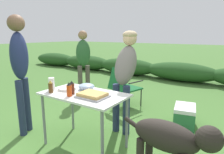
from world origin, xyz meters
TOP-DOWN VIEW (x-y plane):
  - ground_plane at (0.00, 0.00)m, footprint 60.00×60.00m
  - shrub_hedge at (-0.00, 4.68)m, footprint 14.40×0.90m
  - folding_table at (0.00, 0.00)m, footprint 1.10×0.64m
  - food_tray at (0.19, -0.06)m, footprint 0.36×0.28m
  - plate_stack at (-0.31, 0.01)m, footprint 0.25×0.25m
  - mixing_bowl at (-0.09, 0.16)m, footprint 0.22×0.22m
  - paper_cup_stack at (-0.45, -0.13)m, footprint 0.08×0.08m
  - hot_sauce_bottle at (-0.08, -0.18)m, footprint 0.07×0.07m
  - beer_bottle at (-0.38, -0.21)m, footprint 0.06×0.06m
  - bbq_sauce_bottle at (-0.11, -0.10)m, footprint 0.07×0.07m
  - standing_person_in_navy_coat at (0.21, 0.71)m, footprint 0.34×0.46m
  - standing_person_in_red_jacket at (-1.49, 1.67)m, footprint 0.39×0.42m
  - standing_person_with_beanie at (-1.01, -0.22)m, footprint 0.34×0.38m
  - dog at (1.20, -0.16)m, footprint 1.01×0.34m
  - camp_chair_green_behind_table at (-0.31, 1.56)m, footprint 0.60×0.69m
  - cooler_box at (0.96, 1.37)m, footprint 0.41×0.54m

SIDE VIEW (x-z plane):
  - ground_plane at x=0.00m, z-range 0.00..0.00m
  - cooler_box at x=0.96m, z-range 0.00..0.34m
  - shrub_hedge at x=0.00m, z-range 0.00..0.59m
  - camp_chair_green_behind_table at x=-0.31m, z-range 0.05..0.88m
  - dog at x=1.20m, z-range 0.14..0.91m
  - folding_table at x=0.00m, z-range 0.29..1.03m
  - plate_stack at x=-0.31m, z-range 0.74..0.77m
  - food_tray at x=0.19m, z-range 0.74..0.79m
  - mixing_bowl at x=-0.09m, z-range 0.74..0.83m
  - beer_bottle at x=-0.38m, z-range 0.74..0.90m
  - bbq_sauce_bottle at x=-0.11m, z-range 0.74..0.91m
  - hot_sauce_bottle at x=-0.08m, z-range 0.74..0.91m
  - paper_cup_stack at x=-0.45m, z-range 0.74..0.92m
  - standing_person_in_red_jacket at x=-1.49m, z-range 0.16..1.74m
  - standing_person_in_navy_coat at x=0.21m, z-range 0.20..1.74m
  - standing_person_with_beanie at x=-1.01m, z-range 0.21..1.97m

